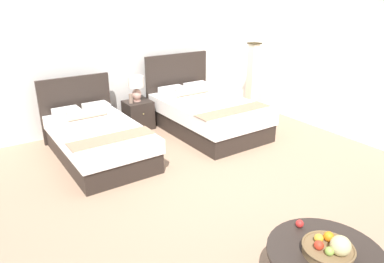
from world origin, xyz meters
TOP-DOWN VIEW (x-y plane):
  - ground_plane at (0.00, 0.00)m, footprint 9.55×9.75m
  - wall_back at (0.00, 3.08)m, footprint 9.55×0.12m
  - wall_side_right at (2.97, 0.40)m, footprint 0.12×5.35m
  - bed_near_window at (-1.04, 1.81)m, footprint 1.23×2.08m
  - bed_near_corner at (1.04, 1.81)m, footprint 1.42×2.20m
  - nightstand at (0.03, 2.61)m, footprint 0.49×0.46m
  - table_lamp at (0.03, 2.63)m, footprint 0.29×0.29m
  - vase at (-0.11, 2.57)m, footprint 0.07×0.07m
  - fruit_bowl at (-0.44, -1.94)m, footprint 0.41×0.41m
  - loose_apple at (-0.35, -1.56)m, footprint 0.07×0.07m
  - floor_lamp_corner at (2.53, 2.22)m, footprint 0.21×0.21m

SIDE VIEW (x-z plane):
  - ground_plane at x=0.00m, z-range -0.02..0.00m
  - nightstand at x=0.03m, z-range 0.00..0.53m
  - bed_near_window at x=-1.04m, z-range -0.26..0.85m
  - bed_near_corner at x=1.04m, z-range -0.32..0.98m
  - loose_apple at x=-0.35m, z-range 0.45..0.52m
  - fruit_bowl at x=-0.44m, z-range 0.41..0.63m
  - vase at x=-0.11m, z-range 0.53..0.71m
  - floor_lamp_corner at x=2.53m, z-range 0.00..1.47m
  - table_lamp at x=0.03m, z-range 0.60..1.07m
  - wall_back at x=0.00m, z-range 0.00..2.77m
  - wall_side_right at x=2.97m, z-range 0.00..2.77m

